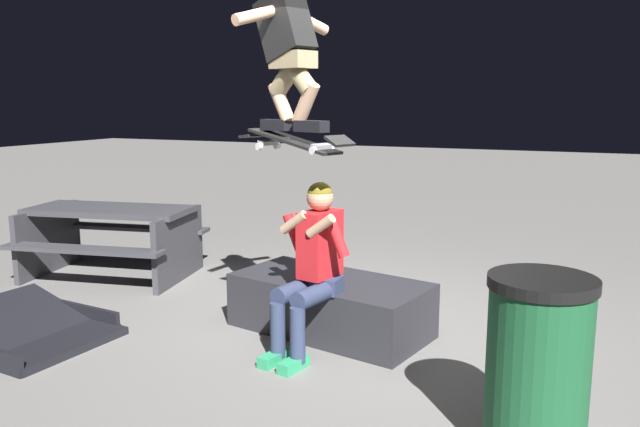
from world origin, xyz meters
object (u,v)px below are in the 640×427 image
Objects in this scene: ledge_box_main at (330,305)px; person_sitting_on_ledge at (312,261)px; skateboard at (294,141)px; kicker_ramp at (29,333)px; skater_airborne at (287,44)px; trash_bin at (537,367)px; picnic_table_back at (111,231)px.

ledge_box_main is 0.66m from person_sitting_on_ledge.
skateboard is at bearing 75.87° from ledge_box_main.
ledge_box_main reaches higher than kicker_ramp.
person_sitting_on_ledge is at bearing 174.09° from skateboard.
skater_airborne is 2.71m from trash_bin.
ledge_box_main is at bearing -151.69° from kicker_ramp.
skateboard reaches higher than kicker_ramp.
ledge_box_main is 1.54× the size of skateboard.
skater_airborne is 1.14× the size of trash_bin.
trash_bin is (-1.70, 1.27, 0.27)m from ledge_box_main.
skater_airborne is at bearing -20.51° from skateboard.
ledge_box_main is at bearing -36.83° from trash_bin.
kicker_ramp is (2.00, 0.70, -1.52)m from skateboard.
trash_bin is at bearing 157.36° from picnic_table_back.
picnic_table_back is at bearing -68.93° from kicker_ramp.
skater_airborne reaches higher than picnic_table_back.
ledge_box_main is at bearing -111.36° from skater_airborne.
skater_airborne is (0.05, -0.02, 0.69)m from skateboard.
person_sitting_on_ledge is (-0.04, 0.45, 0.48)m from ledge_box_main.
skateboard reaches higher than ledge_box_main.
person_sitting_on_ledge is 3.01m from picnic_table_back.
picnic_table_back is 1.95× the size of trash_bin.
ledge_box_main is 0.82× the size of picnic_table_back.
skater_airborne is 0.58× the size of picnic_table_back.
trash_bin reaches higher than ledge_box_main.
ledge_box_main is at bearing 167.93° from picnic_table_back.
person_sitting_on_ledge is at bearing 170.11° from skater_airborne.
person_sitting_on_ledge reaches higher than trash_bin.
picnic_table_back is at bearing -21.13° from skater_airborne.
ledge_box_main is 1.24× the size of person_sitting_on_ledge.
picnic_table_back is (2.77, -0.59, 0.28)m from ledge_box_main.
person_sitting_on_ledge reaches higher than ledge_box_main.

